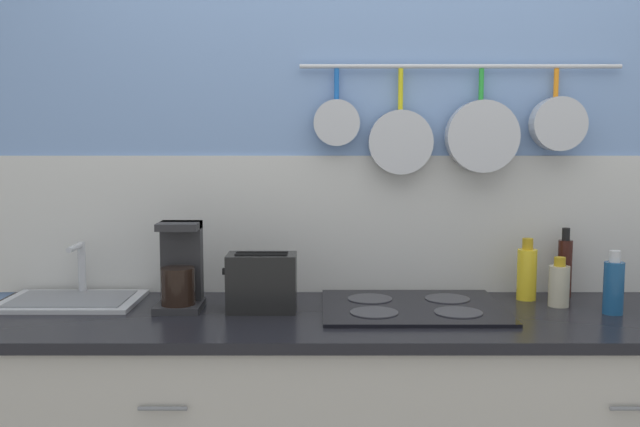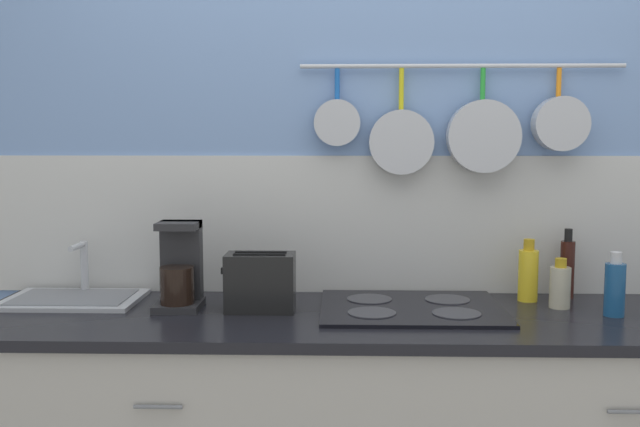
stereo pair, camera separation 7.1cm
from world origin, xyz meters
name	(u,v)px [view 1 (the left image)]	position (x,y,z in m)	size (l,w,h in m)	color
wall_back	(378,192)	(0.00, 0.37, 1.28)	(7.20, 0.16, 2.60)	#7293C6
countertop	(386,319)	(0.00, 0.00, 0.89)	(2.72, 0.66, 0.03)	black
sink_basin	(70,298)	(-1.09, 0.16, 0.92)	(0.46, 0.32, 0.20)	#B7BABF
coffee_maker	(178,273)	(-0.69, 0.08, 1.03)	(0.15, 0.17, 0.29)	#262628
toaster	(260,282)	(-0.42, 0.04, 1.00)	(0.24, 0.13, 0.20)	black
cooktop	(410,307)	(0.09, 0.07, 0.91)	(0.60, 0.49, 0.01)	black
bottle_hot_sauce	(524,273)	(0.51, 0.21, 1.00)	(0.07, 0.07, 0.22)	yellow
bottle_dish_soap	(557,285)	(0.59, 0.11, 0.98)	(0.07, 0.07, 0.17)	#BFB799
bottle_sesame_oil	(562,266)	(0.66, 0.27, 1.02)	(0.05, 0.05, 0.25)	#33140F
bottle_olive_oil	(611,286)	(0.73, 0.01, 1.00)	(0.06, 0.06, 0.21)	navy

